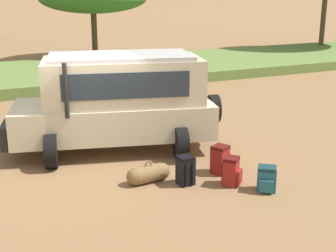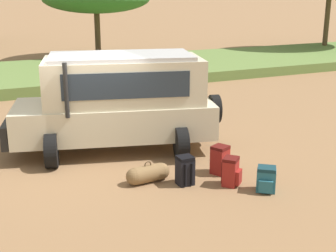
% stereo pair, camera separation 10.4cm
% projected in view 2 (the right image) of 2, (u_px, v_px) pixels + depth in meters
% --- Properties ---
extents(ground_plane, '(320.00, 320.00, 0.00)m').
position_uv_depth(ground_plane, '(89.00, 161.00, 11.23)').
color(ground_plane, olive).
extents(grass_bank, '(120.00, 7.00, 0.44)m').
position_uv_depth(grass_bank, '(25.00, 77.00, 20.58)').
color(grass_bank, '#5B7538').
rests_on(grass_bank, ground_plane).
extents(safari_vehicle, '(5.47, 3.48, 2.44)m').
position_uv_depth(safari_vehicle, '(118.00, 100.00, 11.64)').
color(safari_vehicle, beige).
rests_on(safari_vehicle, ground_plane).
extents(backpack_beside_front_wheel, '(0.47, 0.47, 0.61)m').
position_uv_depth(backpack_beside_front_wheel, '(231.00, 172.00, 9.75)').
color(backpack_beside_front_wheel, maroon).
rests_on(backpack_beside_front_wheel, ground_plane).
extents(backpack_cluster_center, '(0.49, 0.50, 0.52)m').
position_uv_depth(backpack_cluster_center, '(266.00, 180.00, 9.48)').
color(backpack_cluster_center, '#235B6B').
rests_on(backpack_cluster_center, ground_plane).
extents(backpack_near_rear_wheel, '(0.46, 0.49, 0.64)m').
position_uv_depth(backpack_near_rear_wheel, '(220.00, 160.00, 10.38)').
color(backpack_near_rear_wheel, maroon).
rests_on(backpack_near_rear_wheel, ground_plane).
extents(backpack_outermost, '(0.34, 0.41, 0.63)m').
position_uv_depth(backpack_outermost, '(185.00, 171.00, 9.80)').
color(backpack_outermost, black).
rests_on(backpack_outermost, ground_plane).
extents(duffel_bag_low_black_case, '(1.00, 0.42, 0.47)m').
position_uv_depth(duffel_bag_low_black_case, '(148.00, 174.00, 9.95)').
color(duffel_bag_low_black_case, brown).
rests_on(duffel_bag_low_black_case, ground_plane).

